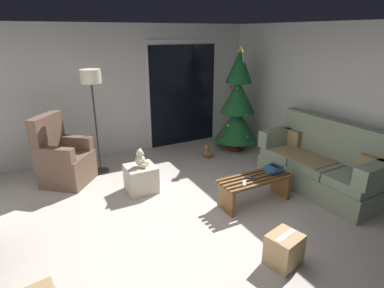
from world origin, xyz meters
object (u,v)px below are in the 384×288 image
at_px(remote_graphite, 251,178).
at_px(book_stack, 274,169).
at_px(remote_silver, 244,183).
at_px(christmas_tree, 237,106).
at_px(teddy_bear_cream, 141,159).
at_px(cardboard_box_taped_mid_floor, 284,249).
at_px(coffee_table, 255,186).
at_px(floor_lamp, 92,87).
at_px(couch, 321,165).
at_px(armchair, 63,159).
at_px(ottoman, 141,179).
at_px(teddy_bear_chestnut_by_tree, 207,152).
at_px(cell_phone, 275,166).

bearing_deg(remote_graphite, book_stack, -17.94).
height_order(remote_silver, christmas_tree, christmas_tree).
xyz_separation_m(teddy_bear_cream, cardboard_box_taped_mid_floor, (0.80, -2.24, -0.36)).
relative_size(coffee_table, remote_graphite, 7.05).
xyz_separation_m(remote_graphite, floor_lamp, (-1.64, 2.12, 1.09)).
relative_size(book_stack, cardboard_box_taped_mid_floor, 0.70).
bearing_deg(cardboard_box_taped_mid_floor, couch, 31.03).
relative_size(couch, armchair, 1.74).
bearing_deg(floor_lamp, remote_silver, -56.47).
height_order(book_stack, ottoman, book_stack).
xyz_separation_m(couch, cardboard_box_taped_mid_floor, (-1.71, -1.03, -0.23)).
bearing_deg(armchair, coffee_table, -40.35).
bearing_deg(floor_lamp, teddy_bear_chestnut_by_tree, -9.05).
height_order(christmas_tree, floor_lamp, christmas_tree).
distance_m(coffee_table, remote_graphite, 0.17).
height_order(remote_silver, armchair, armchair).
xyz_separation_m(remote_graphite, remote_silver, (-0.18, -0.09, 0.00)).
bearing_deg(cardboard_box_taped_mid_floor, christmas_tree, 63.28).
distance_m(armchair, cardboard_box_taped_mid_floor, 3.61).
relative_size(christmas_tree, armchair, 1.86).
xyz_separation_m(book_stack, floor_lamp, (-2.06, 2.11, 1.04)).
relative_size(armchair, ottoman, 2.57).
bearing_deg(coffee_table, cell_phone, 0.21).
relative_size(couch, teddy_bear_chestnut_by_tree, 6.91).
relative_size(book_stack, christmas_tree, 0.13).
distance_m(cell_phone, floor_lamp, 3.12).
relative_size(remote_silver, armchair, 0.14).
bearing_deg(floor_lamp, ottoman, -67.73).
height_order(cell_phone, teddy_bear_chestnut_by_tree, cell_phone).
height_order(couch, book_stack, couch).
bearing_deg(floor_lamp, coffee_table, -50.66).
bearing_deg(teddy_bear_cream, cardboard_box_taped_mid_floor, -70.34).
xyz_separation_m(remote_graphite, cell_phone, (0.43, 0.01, 0.10)).
xyz_separation_m(remote_graphite, ottoman, (-1.23, 1.12, -0.21)).
relative_size(remote_silver, cardboard_box_taped_mid_floor, 0.39).
height_order(remote_graphite, book_stack, book_stack).
relative_size(remote_graphite, book_stack, 0.56).
distance_m(ottoman, cardboard_box_taped_mid_floor, 2.39).
bearing_deg(teddy_bear_cream, remote_silver, -48.92).
height_order(coffee_table, teddy_bear_chestnut_by_tree, coffee_table).
xyz_separation_m(remote_graphite, teddy_bear_chestnut_by_tree, (0.35, 1.81, -0.30)).
xyz_separation_m(couch, floor_lamp, (-2.93, 2.23, 1.11)).
xyz_separation_m(cell_phone, teddy_bear_chestnut_by_tree, (-0.08, 1.80, -0.40)).
bearing_deg(armchair, floor_lamp, 13.25).
bearing_deg(christmas_tree, teddy_bear_cream, -160.83).
height_order(book_stack, teddy_bear_chestnut_by_tree, book_stack).
bearing_deg(ottoman, teddy_bear_chestnut_by_tree, 23.47).
distance_m(armchair, teddy_bear_cream, 1.34).
relative_size(couch, book_stack, 7.03).
bearing_deg(teddy_bear_cream, couch, -25.80).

